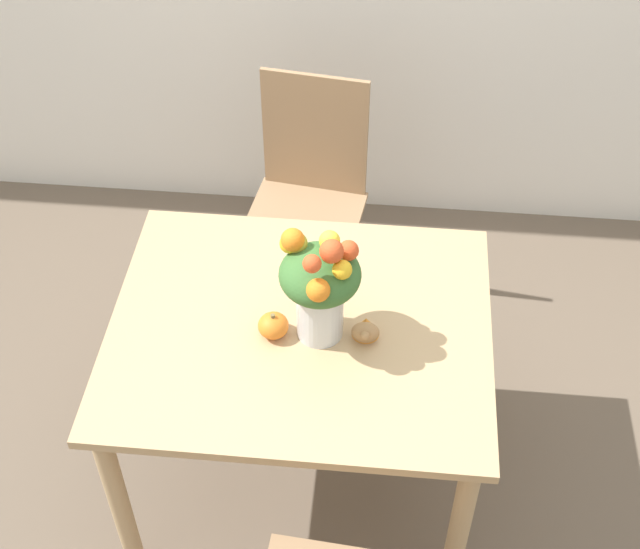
% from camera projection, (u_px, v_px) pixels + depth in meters
% --- Properties ---
extents(ground_plane, '(12.00, 12.00, 0.00)m').
position_uv_depth(ground_plane, '(303.00, 470.00, 3.12)').
color(ground_plane, brown).
extents(dining_table, '(1.11, 0.92, 0.76)m').
position_uv_depth(dining_table, '(301.00, 350.00, 2.66)').
color(dining_table, tan).
rests_on(dining_table, ground_plane).
extents(flower_vase, '(0.23, 0.24, 0.38)m').
position_uv_depth(flower_vase, '(320.00, 285.00, 2.43)').
color(flower_vase, silver).
rests_on(flower_vase, dining_table).
extents(pumpkin, '(0.09, 0.09, 0.08)m').
position_uv_depth(pumpkin, '(273.00, 325.00, 2.53)').
color(pumpkin, orange).
rests_on(pumpkin, dining_table).
extents(turkey_figurine, '(0.08, 0.11, 0.07)m').
position_uv_depth(turkey_figurine, '(366.00, 329.00, 2.53)').
color(turkey_figurine, '#A87A4C').
rests_on(turkey_figurine, dining_table).
extents(dining_chair_near_window, '(0.47, 0.47, 0.97)m').
position_uv_depth(dining_chair_near_window, '(308.00, 200.00, 3.38)').
color(dining_chair_near_window, '#9E7A56').
rests_on(dining_chair_near_window, ground_plane).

